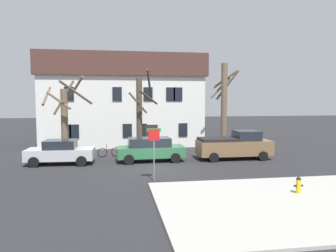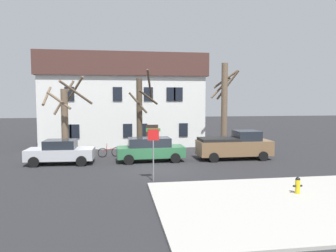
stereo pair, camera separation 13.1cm
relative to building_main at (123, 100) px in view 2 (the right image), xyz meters
name	(u,v)px [view 2 (the right image)]	position (x,y,z in m)	size (l,w,h in m)	color
ground_plane	(158,169)	(1.91, -12.01, -4.32)	(120.00, 120.00, 0.00)	#262628
sidewalk_slab	(290,203)	(6.46, -19.75, -4.26)	(11.15, 7.90, 0.12)	#A8A59E
building_main	(123,100)	(0.00, 0.00, 0.00)	(15.11, 7.05, 8.47)	white
tree_bare_near	(65,116)	(-4.43, -7.03, -1.24)	(3.40, 3.54, 6.08)	brown
tree_bare_mid	(140,115)	(1.13, -7.16, -1.14)	(2.27, 2.05, 6.55)	#4C3D2D
tree_bare_far	(224,105)	(8.24, -5.80, -0.43)	(2.35, 1.66, 7.32)	brown
car_silver_sedan	(61,152)	(-4.39, -9.46, -3.50)	(4.46, 2.25, 1.63)	#B7BABF
car_green_wagon	(150,149)	(1.66, -9.48, -3.44)	(4.72, 2.08, 1.67)	#2D6B42
pickup_truck_brown	(235,145)	(7.81, -9.51, -3.32)	(5.31, 2.21, 2.07)	brown
fire_hydrant	(298,185)	(7.40, -18.68, -3.81)	(0.42, 0.22, 0.74)	gold
street_sign_pole	(153,144)	(1.27, -15.05, -2.34)	(0.76, 0.07, 2.83)	slate
bicycle_leaning	(109,152)	(-1.22, -7.23, -3.95)	(1.71, 0.47, 1.03)	black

